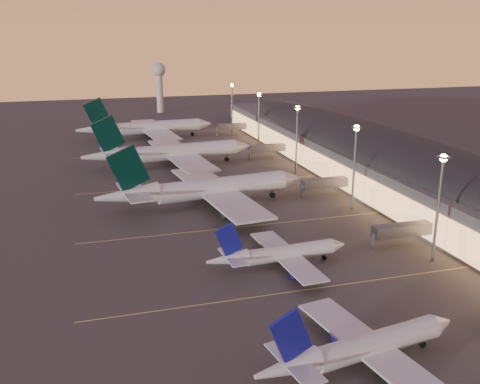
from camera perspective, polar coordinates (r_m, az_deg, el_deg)
name	(u,v)px	position (r m, az deg, el deg)	size (l,w,h in m)	color
ground	(290,281)	(118.28, 5.32, -9.39)	(700.00, 700.00, 0.00)	#403D3B
airliner_narrow_south	(361,348)	(90.90, 12.82, -15.92)	(38.19, 34.47, 13.65)	silver
airliner_narrow_north	(279,254)	(123.28, 4.13, -6.62)	(34.30, 30.66, 12.26)	silver
airliner_wide_near	(205,189)	(164.39, -3.73, 0.29)	(66.67, 61.13, 21.33)	silver
airliner_wide_mid	(171,153)	(215.00, -7.41, 4.18)	(68.98, 63.16, 22.06)	silver
airliner_wide_far	(147,128)	(273.36, -9.92, 6.74)	(68.29, 62.47, 21.84)	silver
terminal_building	(374,154)	(203.63, 14.13, 3.99)	(56.35, 255.00, 17.46)	#535358
light_masts	(320,138)	(183.51, 8.49, 5.76)	(2.20, 217.20, 25.90)	slate
radar_tower	(159,79)	(363.07, -8.61, 11.81)	(9.00, 9.00, 32.50)	silver
lane_markings	(238,221)	(153.15, -0.19, -3.08)	(90.00, 180.36, 0.00)	#D8C659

